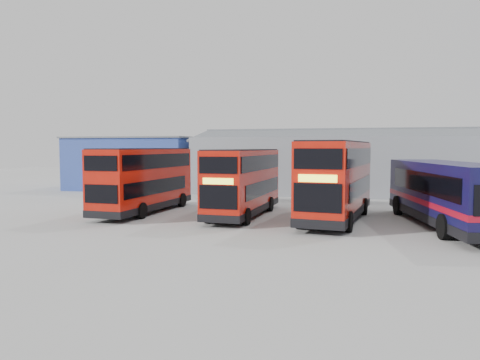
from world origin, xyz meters
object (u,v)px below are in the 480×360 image
double_decker_left (144,181)px  panel_van (110,178)px  double_decker_centre (244,183)px  maintenance_shed (366,164)px  office_block (137,163)px  double_decker_right (337,181)px  single_decker_blue (447,195)px

double_decker_left → panel_van: (-8.63, 10.76, -0.70)m
double_decker_left → double_decker_centre: size_ratio=1.02×
maintenance_shed → panel_van: maintenance_shed is taller
office_block → panel_van: (-0.30, -4.68, -1.26)m
double_decker_centre → double_decker_right: (5.51, -0.29, 0.23)m
panel_van → double_decker_right: bearing=-45.6°
office_block → single_decker_blue: size_ratio=0.97×
double_decker_left → double_decker_right: 11.94m
maintenance_shed → double_decker_centre: bearing=-112.8°
office_block → maintenance_shed: bearing=5.2°
single_decker_blue → panel_van: single_decker_blue is taller
maintenance_shed → double_decker_left: bearing=-128.1°
double_decker_left → double_decker_right: size_ratio=0.90×
double_decker_centre → double_decker_right: size_ratio=0.89×
maintenance_shed → double_decker_right: (-1.74, -17.56, -0.38)m
panel_van → single_decker_blue: bearing=-42.0°
maintenance_shed → double_decker_centre: (-7.25, -17.26, -0.61)m
maintenance_shed → double_decker_left: maintenance_shed is taller
single_decker_blue → double_decker_right: bearing=-19.7°
office_block → single_decker_blue: office_block is taller
double_decker_right → single_decker_blue: double_decker_right is taller
double_decker_left → panel_van: 13.81m
maintenance_shed → double_decker_left: size_ratio=3.14×
office_block → single_decker_blue: 30.68m
maintenance_shed → office_block: bearing=-174.8°
double_decker_centre → double_decker_left: bearing=-176.4°
single_decker_blue → maintenance_shed: bearing=-88.5°
panel_van → double_decker_centre: bearing=-52.9°
office_block → double_decker_centre: office_block is taller
double_decker_left → single_decker_blue: (17.55, -1.03, -0.36)m
maintenance_shed → single_decker_blue: size_ratio=2.42×
office_block → maintenance_shed: (22.00, 2.01, 0.02)m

